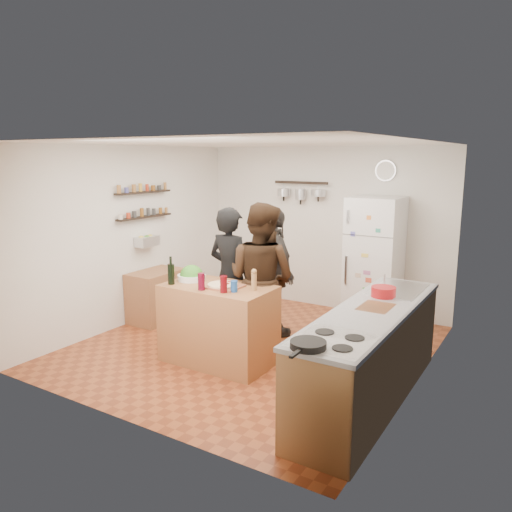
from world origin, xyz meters
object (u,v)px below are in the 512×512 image
Objects in this scene: wine_bottle at (171,274)px; salt_canister at (234,286)px; person_center at (261,279)px; prep_island at (219,324)px; counter_run at (370,356)px; fridge at (374,261)px; person_left at (230,276)px; red_bowl at (383,292)px; pepper_mill at (254,282)px; salad_bowl at (192,277)px; person_back at (274,273)px; side_table at (157,296)px; wall_clock at (386,171)px; skillet at (308,345)px.

wine_bottle reaches higher than salt_canister.
prep_island is at bearing 66.27° from person_center.
counter_run is 2.46m from fridge.
person_center reaches higher than salt_canister.
person_left is 1.99m from red_bowl.
pepper_mill is at bearing 178.68° from counter_run.
person_back is (0.52, 1.05, -0.09)m from salad_bowl.
salt_canister is 0.15× the size of side_table.
wall_clock is at bearing 90.00° from fridge.
person_left is 2.63m from skillet.
salt_canister is (-0.15, -0.17, -0.03)m from pepper_mill.
wine_bottle reaches higher than salad_bowl.
person_left is at bearing -5.92° from side_table.
fridge is at bearing -90.00° from wall_clock.
fridge is 3.16m from side_table.
person_back is 2.79m from skillet.
fridge is 2.25× the size of side_table.
wine_bottle is 1.89× the size of salt_canister.
wall_clock reaches higher than counter_run.
person_center reaches higher than prep_island.
pepper_mill is 0.23m from salt_canister.
red_bowl is 1.94m from fridge.
side_table is at bearing -144.74° from wall_clock.
person_back reaches higher than wine_bottle.
person_center is 1.48m from red_bowl.
person_left is at bearing -6.63° from person_center.
red_bowl is at bearing -4.04° from side_table.
person_left is at bearing 112.05° from prep_island.
wine_bottle is 0.13× the size of fridge.
wall_clock is 3.75m from side_table.
salad_bowl is at bearing 98.53° from person_back.
salad_bowl is 0.58m from person_left.
wine_bottle is at bearing -164.13° from pepper_mill.
pepper_mill is at bearing -102.89° from wall_clock.
person_back reaches higher than prep_island.
wall_clock is at bearing 105.92° from counter_run.
prep_island is 0.71m from pepper_mill.
salt_canister is at bearing 142.78° from skillet.
salt_canister is 0.07× the size of person_back.
salad_bowl is 1.31× the size of red_bowl.
person_back is 1.54m from fridge.
salad_bowl is at bearing -168.05° from red_bowl.
person_center is 2.28× the size of side_table.
wine_bottle is at bearing -172.87° from salt_canister.
red_bowl is at bearing -71.89° from wall_clock.
salt_canister is at bearing 132.56° from person_left.
person_left reaches higher than skillet.
red_bowl is 0.84× the size of wall_clock.
person_center is 2.00m from side_table.
pepper_mill is (0.87, 0.00, 0.06)m from salad_bowl.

